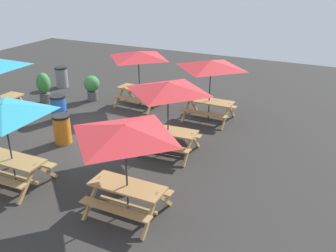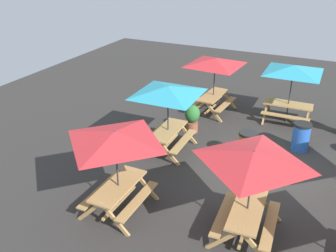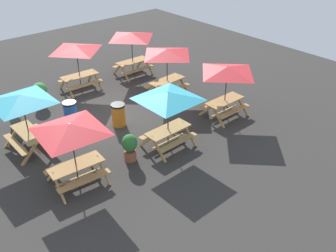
# 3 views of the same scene
# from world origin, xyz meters

# --- Properties ---
(ground_plane) EXTENTS (27.26, 27.26, 0.00)m
(ground_plane) POSITION_xyz_m (0.00, 0.00, 0.00)
(ground_plane) COLOR #33302D
(ground_plane) RESTS_ON ground
(picnic_table_0) EXTENTS (2.12, 2.12, 2.34)m
(picnic_table_0) POSITION_xyz_m (-3.21, -0.02, 1.99)
(picnic_table_0) COLOR tan
(picnic_table_0) RESTS_ON ground
(picnic_table_1) EXTENTS (2.83, 2.83, 2.34)m
(picnic_table_1) POSITION_xyz_m (-0.29, 3.42, 1.99)
(picnic_table_1) COLOR tan
(picnic_table_1) RESTS_ON ground
(picnic_table_3) EXTENTS (2.83, 2.83, 2.34)m
(picnic_table_3) POSITION_xyz_m (3.75, 0.19, 1.99)
(picnic_table_3) COLOR tan
(picnic_table_3) RESTS_ON ground
(picnic_table_4) EXTENTS (2.82, 2.82, 2.34)m
(picnic_table_4) POSITION_xyz_m (3.41, 3.12, 1.99)
(picnic_table_4) COLOR tan
(picnic_table_4) RESTS_ON ground
(picnic_table_6) EXTENTS (2.01, 2.01, 2.34)m
(picnic_table_6) POSITION_xyz_m (-3.71, 3.21, 1.99)
(picnic_table_6) COLOR tan
(picnic_table_6) RESTS_ON ground
(trash_bin_blue) EXTENTS (0.59, 0.59, 0.98)m
(trash_bin_blue) POSITION_xyz_m (1.63, -0.60, 0.49)
(trash_bin_blue) COLOR blue
(trash_bin_blue) RESTS_ON ground
(trash_bin_orange) EXTENTS (0.59, 0.59, 0.98)m
(trash_bin_orange) POSITION_xyz_m (0.22, 0.87, 0.49)
(trash_bin_orange) COLOR orange
(trash_bin_orange) RESTS_ON ground
(potted_plant_0) EXTENTS (0.56, 0.56, 1.07)m
(potted_plant_0) POSITION_xyz_m (1.33, 3.21, 0.59)
(potted_plant_0) COLOR #935138
(potted_plant_0) RESTS_ON ground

